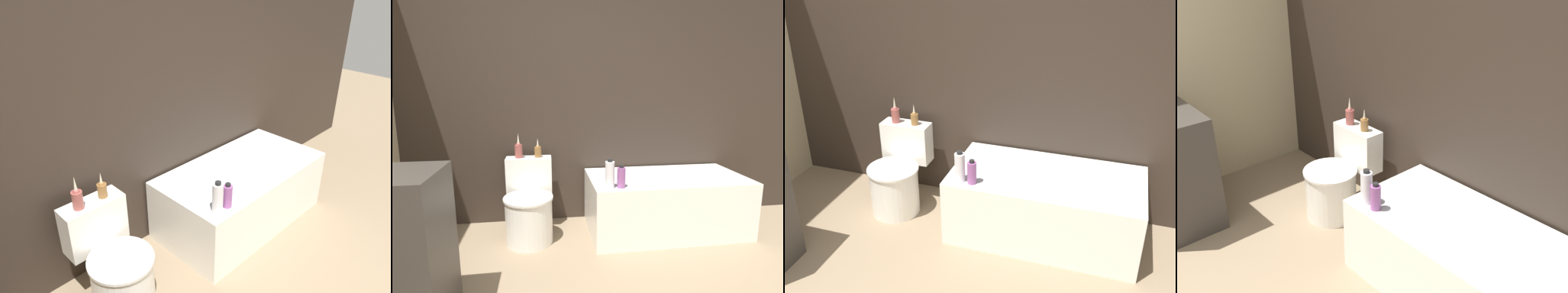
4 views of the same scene
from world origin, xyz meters
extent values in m
cube|color=#332821|center=(0.00, 2.23, 1.30)|extent=(6.40, 0.06, 2.60)
cube|color=white|center=(0.80, 1.82, 0.26)|extent=(1.40, 0.72, 0.52)
cube|color=#B7BCC6|center=(0.80, 1.82, 0.51)|extent=(1.20, 0.52, 0.01)
cylinder|color=white|center=(-0.44, 1.75, 0.19)|extent=(0.39, 0.39, 0.39)
cylinder|color=white|center=(-0.44, 1.75, 0.40)|extent=(0.41, 0.41, 0.02)
cube|color=white|center=(-0.44, 2.03, 0.52)|extent=(0.41, 0.16, 0.34)
cylinder|color=#994C47|center=(-0.52, 2.03, 0.74)|extent=(0.07, 0.07, 0.12)
sphere|color=#994C47|center=(-0.52, 2.03, 0.80)|extent=(0.04, 0.04, 0.04)
cone|color=beige|center=(-0.52, 2.03, 0.86)|extent=(0.02, 0.02, 0.11)
cylinder|color=olive|center=(-0.35, 2.03, 0.73)|extent=(0.06, 0.06, 0.09)
sphere|color=olive|center=(-0.35, 2.03, 0.78)|extent=(0.04, 0.04, 0.04)
cone|color=beige|center=(-0.35, 2.03, 0.82)|extent=(0.02, 0.02, 0.08)
cylinder|color=silver|center=(0.22, 1.55, 0.63)|extent=(0.07, 0.07, 0.22)
cylinder|color=black|center=(0.22, 1.55, 0.75)|extent=(0.04, 0.04, 0.02)
cylinder|color=#8C4C8C|center=(0.31, 1.55, 0.60)|extent=(0.07, 0.07, 0.16)
cylinder|color=black|center=(0.31, 1.55, 0.69)|extent=(0.04, 0.04, 0.02)
camera|label=1|loc=(-1.34, 0.18, 2.08)|focal=35.00mm
camera|label=2|loc=(-0.29, -0.73, 1.31)|focal=28.00mm
camera|label=3|loc=(1.23, -1.09, 2.20)|focal=42.00mm
camera|label=4|loc=(2.06, -0.03, 2.11)|focal=42.00mm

